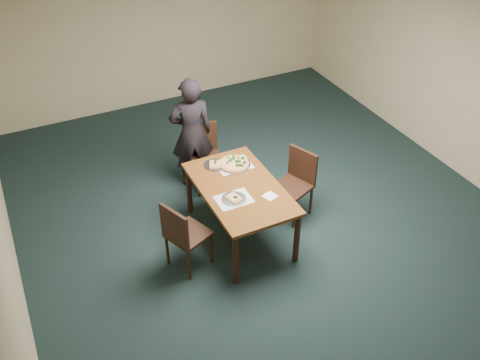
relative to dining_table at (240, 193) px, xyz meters
name	(u,v)px	position (x,y,z in m)	size (l,w,h in m)	color
ground	(277,234)	(0.42, -0.19, -0.66)	(8.00, 8.00, 0.00)	black
room_shell	(284,112)	(0.42, -0.19, 1.08)	(8.00, 8.00, 8.00)	#C9B68B
dining_table	(240,193)	(0.00, 0.00, 0.00)	(0.90, 1.50, 0.75)	#572D11
chair_far	(205,153)	(0.04, 1.17, -0.14)	(0.45, 0.45, 0.91)	black
chair_left	(183,233)	(-0.81, -0.21, -0.14)	(0.55, 0.55, 0.91)	black
chair_right	(296,180)	(0.84, 0.10, -0.14)	(0.55, 0.55, 0.91)	black
diner	(191,133)	(-0.09, 1.29, 0.14)	(0.58, 0.38, 1.59)	black
placemat_main	(234,165)	(0.13, 0.43, 0.09)	(0.42, 0.32, 0.00)	white
placemat_near	(234,199)	(-0.17, -0.18, 0.09)	(0.40, 0.30, 0.00)	white
pizza_pan	(234,163)	(0.13, 0.43, 0.12)	(0.41, 0.41, 0.08)	silver
slice_plate_near	(234,198)	(-0.17, -0.18, 0.11)	(0.28, 0.28, 0.06)	silver
slice_plate_far	(215,165)	(-0.09, 0.53, 0.10)	(0.28, 0.28, 0.06)	silver
napkin	(270,196)	(0.23, -0.31, 0.09)	(0.14, 0.14, 0.01)	white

